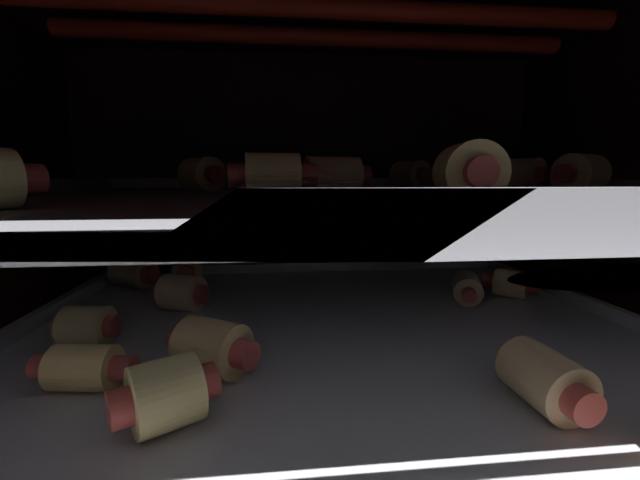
{
  "coord_description": "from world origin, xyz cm",
  "views": [
    {
      "loc": [
        -4.17,
        -29.44,
        22.26
      ],
      "look_at": [
        0.0,
        10.04,
        15.77
      ],
      "focal_mm": 22.18,
      "sensor_mm": 36.0,
      "label": 1
    }
  ],
  "objects_px": {
    "pig_in_blanket_lower_7": "(511,283)",
    "pig_in_blanket_upper_2": "(579,174)",
    "pig_in_blanket_lower_3": "(182,293)",
    "baking_tray_upper": "(334,199)",
    "pig_in_blanket_lower_4": "(133,272)",
    "pig_in_blanket_lower_8": "(467,287)",
    "pig_in_blanket_lower_6": "(87,326)",
    "oven_rack_upper": "(334,210)",
    "pig_in_blanket_lower_9": "(187,270)",
    "baking_tray_lower": "(333,333)",
    "pig_in_blanket_upper_8": "(410,174)",
    "pig_in_blanket_upper_3": "(202,174)",
    "oven_rack_lower": "(333,341)",
    "pig_in_blanket_upper_10": "(273,176)",
    "pig_in_blanket_lower_0": "(212,347)",
    "pig_in_blanket_upper_1": "(328,174)",
    "pig_in_blanket_upper_7": "(523,175)",
    "pig_in_blanket_upper_9": "(335,175)",
    "pig_in_blanket_lower_2": "(165,394)",
    "pig_in_blanket_upper_6": "(469,172)",
    "pig_in_blanket_lower_5": "(545,379)",
    "pig_in_blanket_lower_10": "(84,367)"
  },
  "relations": [
    {
      "from": "pig_in_blanket_lower_3",
      "to": "pig_in_blanket_lower_7",
      "type": "height_order",
      "value": "pig_in_blanket_lower_3"
    },
    {
      "from": "pig_in_blanket_lower_0",
      "to": "pig_in_blanket_lower_6",
      "type": "bearing_deg",
      "value": 152.68
    },
    {
      "from": "pig_in_blanket_upper_10",
      "to": "pig_in_blanket_lower_7",
      "type": "bearing_deg",
      "value": 23.9
    },
    {
      "from": "pig_in_blanket_lower_0",
      "to": "pig_in_blanket_lower_9",
      "type": "xyz_separation_m",
      "value": [
        -0.06,
        0.21,
        -0.0
      ]
    },
    {
      "from": "pig_in_blanket_upper_3",
      "to": "pig_in_blanket_lower_2",
      "type": "bearing_deg",
      "value": -85.92
    },
    {
      "from": "pig_in_blanket_upper_7",
      "to": "pig_in_blanket_upper_8",
      "type": "height_order",
      "value": "pig_in_blanket_upper_8"
    },
    {
      "from": "oven_rack_lower",
      "to": "pig_in_blanket_upper_10",
      "type": "bearing_deg",
      "value": -139.92
    },
    {
      "from": "pig_in_blanket_upper_1",
      "to": "pig_in_blanket_lower_9",
      "type": "bearing_deg",
      "value": -175.05
    },
    {
      "from": "pig_in_blanket_lower_5",
      "to": "pig_in_blanket_lower_7",
      "type": "height_order",
      "value": "pig_in_blanket_lower_5"
    },
    {
      "from": "pig_in_blanket_lower_7",
      "to": "pig_in_blanket_upper_6",
      "type": "distance_m",
      "value": 0.23
    },
    {
      "from": "pig_in_blanket_lower_2",
      "to": "pig_in_blanket_lower_3",
      "type": "distance_m",
      "value": 0.18
    },
    {
      "from": "pig_in_blanket_lower_6",
      "to": "baking_tray_upper",
      "type": "xyz_separation_m",
      "value": [
        0.18,
        0.01,
        0.09
      ]
    },
    {
      "from": "pig_in_blanket_upper_1",
      "to": "pig_in_blanket_upper_8",
      "type": "height_order",
      "value": "same"
    },
    {
      "from": "baking_tray_lower",
      "to": "pig_in_blanket_lower_4",
      "type": "height_order",
      "value": "pig_in_blanket_lower_4"
    },
    {
      "from": "pig_in_blanket_lower_6",
      "to": "oven_rack_upper",
      "type": "bearing_deg",
      "value": 3.61
    },
    {
      "from": "pig_in_blanket_lower_7",
      "to": "pig_in_blanket_lower_0",
      "type": "bearing_deg",
      "value": -155.14
    },
    {
      "from": "pig_in_blanket_lower_7",
      "to": "baking_tray_upper",
      "type": "relative_size",
      "value": 0.1
    },
    {
      "from": "pig_in_blanket_lower_9",
      "to": "baking_tray_upper",
      "type": "relative_size",
      "value": 0.12
    },
    {
      "from": "pig_in_blanket_lower_5",
      "to": "oven_rack_upper",
      "type": "distance_m",
      "value": 0.17
    },
    {
      "from": "pig_in_blanket_upper_8",
      "to": "baking_tray_upper",
      "type": "bearing_deg",
      "value": -124.39
    },
    {
      "from": "pig_in_blanket_upper_6",
      "to": "oven_rack_upper",
      "type": "bearing_deg",
      "value": 122.94
    },
    {
      "from": "pig_in_blanket_upper_3",
      "to": "pig_in_blanket_upper_6",
      "type": "height_order",
      "value": "same"
    },
    {
      "from": "pig_in_blanket_lower_7",
      "to": "pig_in_blanket_upper_2",
      "type": "bearing_deg",
      "value": -82.24
    },
    {
      "from": "pig_in_blanket_lower_4",
      "to": "pig_in_blanket_upper_9",
      "type": "relative_size",
      "value": 1.03
    },
    {
      "from": "pig_in_blanket_upper_8",
      "to": "pig_in_blanket_upper_3",
      "type": "bearing_deg",
      "value": -159.24
    },
    {
      "from": "baking_tray_lower",
      "to": "pig_in_blanket_lower_9",
      "type": "relative_size",
      "value": 8.58
    },
    {
      "from": "pig_in_blanket_lower_4",
      "to": "baking_tray_lower",
      "type": "bearing_deg",
      "value": -35.41
    },
    {
      "from": "pig_in_blanket_lower_9",
      "to": "pig_in_blanket_upper_10",
      "type": "height_order",
      "value": "pig_in_blanket_upper_10"
    },
    {
      "from": "pig_in_blanket_upper_3",
      "to": "pig_in_blanket_upper_8",
      "type": "xyz_separation_m",
      "value": [
        0.23,
        0.09,
        0.0
      ]
    },
    {
      "from": "pig_in_blanket_lower_3",
      "to": "pig_in_blanket_upper_10",
      "type": "distance_m",
      "value": 0.17
    },
    {
      "from": "baking_tray_upper",
      "to": "pig_in_blanket_upper_9",
      "type": "distance_m",
      "value": 0.02
    },
    {
      "from": "oven_rack_lower",
      "to": "pig_in_blanket_upper_2",
      "type": "xyz_separation_m",
      "value": [
        0.2,
        0.0,
        0.13
      ]
    },
    {
      "from": "pig_in_blanket_lower_0",
      "to": "oven_rack_upper",
      "type": "relative_size",
      "value": 0.11
    },
    {
      "from": "pig_in_blanket_lower_4",
      "to": "pig_in_blanket_lower_8",
      "type": "bearing_deg",
      "value": -13.88
    },
    {
      "from": "pig_in_blanket_lower_2",
      "to": "pig_in_blanket_upper_6",
      "type": "distance_m",
      "value": 0.19
    },
    {
      "from": "pig_in_blanket_lower_10",
      "to": "pig_in_blanket_upper_10",
      "type": "bearing_deg",
      "value": 17.68
    },
    {
      "from": "pig_in_blanket_lower_7",
      "to": "pig_in_blanket_lower_8",
      "type": "height_order",
      "value": "pig_in_blanket_lower_7"
    },
    {
      "from": "pig_in_blanket_upper_2",
      "to": "pig_in_blanket_upper_3",
      "type": "relative_size",
      "value": 0.98
    },
    {
      "from": "pig_in_blanket_upper_8",
      "to": "pig_in_blanket_upper_7",
      "type": "bearing_deg",
      "value": -60.85
    },
    {
      "from": "pig_in_blanket_lower_8",
      "to": "pig_in_blanket_lower_9",
      "type": "distance_m",
      "value": 0.3
    },
    {
      "from": "pig_in_blanket_lower_0",
      "to": "pig_in_blanket_upper_7",
      "type": "height_order",
      "value": "pig_in_blanket_upper_7"
    },
    {
      "from": "pig_in_blanket_upper_10",
      "to": "pig_in_blanket_upper_1",
      "type": "bearing_deg",
      "value": 73.12
    },
    {
      "from": "pig_in_blanket_lower_9",
      "to": "oven_rack_upper",
      "type": "relative_size",
      "value": 0.1
    },
    {
      "from": "pig_in_blanket_lower_0",
      "to": "oven_rack_upper",
      "type": "distance_m",
      "value": 0.13
    },
    {
      "from": "pig_in_blanket_upper_8",
      "to": "pig_in_blanket_upper_9",
      "type": "distance_m",
      "value": 0.19
    },
    {
      "from": "pig_in_blanket_lower_0",
      "to": "pig_in_blanket_upper_2",
      "type": "height_order",
      "value": "pig_in_blanket_upper_2"
    },
    {
      "from": "baking_tray_lower",
      "to": "baking_tray_upper",
      "type": "bearing_deg",
      "value": 0.0
    },
    {
      "from": "baking_tray_lower",
      "to": "pig_in_blanket_upper_8",
      "type": "height_order",
      "value": "pig_in_blanket_upper_8"
    },
    {
      "from": "pig_in_blanket_upper_8",
      "to": "pig_in_blanket_upper_1",
      "type": "bearing_deg",
      "value": -177.75
    },
    {
      "from": "pig_in_blanket_lower_5",
      "to": "pig_in_blanket_upper_1",
      "type": "distance_m",
      "value": 0.31
    }
  ]
}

